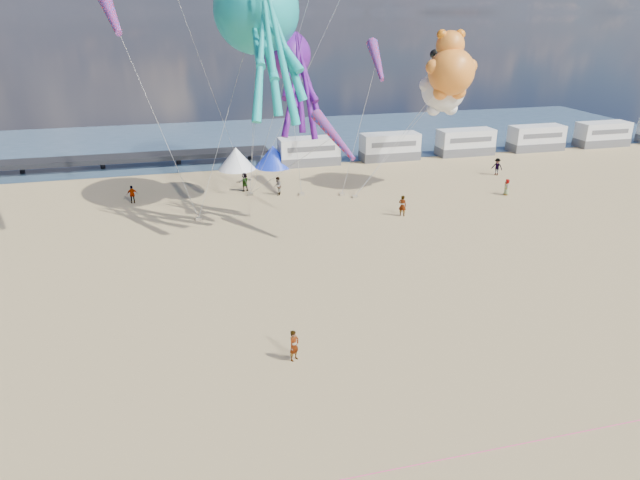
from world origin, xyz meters
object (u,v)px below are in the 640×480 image
Objects in this scene: windsock_right at (334,136)px; sandbag_c at (355,197)px; tent_blue at (273,156)px; kite_panda at (444,89)px; beachgoer_2 at (497,167)px; beachgoer_3 at (132,194)px; beachgoer_1 at (278,186)px; sandbag_b at (302,194)px; standing_person at (294,346)px; motorhome_0 at (309,151)px; sandbag_d at (342,194)px; motorhome_4 at (602,134)px; windsock_mid at (377,61)px; motorhome_1 at (390,147)px; beachgoer_0 at (507,187)px; sandbag_e at (250,194)px; kite_octopus_purple at (286,55)px; beachgoer_4 at (245,182)px; windsock_left at (109,10)px; kite_teddy_orange at (451,72)px; tent_white at (236,158)px; motorhome_2 at (465,142)px; motorhome_3 at (536,138)px; sandbag_a at (199,219)px; beachgoer_5 at (402,206)px; kite_octopus_teal at (256,11)px.

sandbag_c is at bearing 42.96° from windsock_right.
tent_blue is 0.58× the size of kite_panda.
beachgoer_2 reaches higher than beachgoer_3.
sandbag_b is at bearing 89.72° from beachgoer_1.
standing_person is 28.93m from beachgoer_3.
sandbag_d is (0.26, -11.91, -1.39)m from motorhome_0.
windsock_right is at bearing 31.81° from standing_person.
windsock_mid is (-34.98, -12.49, 10.41)m from motorhome_4.
motorhome_1 and motorhome_4 have the same top height.
beachgoer_0 is 0.30× the size of windsock_right.
kite_octopus_purple is (3.07, -3.05, 12.45)m from sandbag_e.
beachgoer_2 is 26.05m from beachgoer_4.
tent_blue is at bearing -170.22° from beachgoer_1.
sandbag_b is 22.28m from windsock_left.
motorhome_0 is 13.03m from sandbag_c.
sandbag_d is 14.31m from kite_teddy_orange.
kite_octopus_purple reaches higher than tent_blue.
motorhome_2 is at bearing 0.00° from tent_white.
motorhome_3 is 53.18m from standing_person.
windsock_right is at bearing -97.36° from beachgoer_2.
beachgoer_1 is 9.14m from sandbag_a.
beachgoer_3 is at bearing 131.86° from sandbag_a.
kite_octopus_purple is at bearing 3.97° from beachgoer_5.
motorhome_4 is 47.00m from sandbag_e.
beachgoer_5 is at bearing -107.93° from motorhome_1.
windsock_mid is (-15.98, -12.49, 10.41)m from motorhome_2.
windsock_right is at bearing -69.69° from sandbag_e.
kite_panda is 1.13× the size of windsock_mid.
beachgoer_4 is at bearing 123.26° from kite_octopus_purple.
beachgoer_3 is (-46.80, -9.44, -0.70)m from motorhome_3.
sandbag_d is at bearing 91.62° from beachgoer_1.
beachgoer_5 is at bearing 149.23° from beachgoer_3.
standing_person is at bearing -32.97° from beachgoer_0.
beachgoer_2 is at bearing -155.65° from motorhome_4.
kite_teddy_orange is at bearing -101.46° from beachgoer_5.
windsock_mid is (10.96, -2.69, 11.80)m from sandbag_e.
kite_octopus_teal is 11.12m from windsock_mid.
motorhome_1 is 17.51m from windsock_mid.
motorhome_0 is 28.50m from motorhome_3.
windsock_left is (-17.64, -17.53, 14.37)m from motorhome_0.
beachgoer_1 is at bearing -10.41° from sandbag_e.
kite_octopus_purple is at bearing 9.76° from windsock_left.
beachgoer_1 is (2.57, -10.26, -0.35)m from tent_white.
sandbag_b is at bearing 169.70° from kite_panda.
kite_teddy_orange is at bearing -4.89° from sandbag_c.
beachgoer_3 is 3.21× the size of sandbag_c.
tent_blue is at bearing 180.00° from motorhome_2.
beachgoer_3 is (-56.30, -9.44, -0.70)m from motorhome_4.
sandbag_a is at bearing 13.81° from windsock_left.
sandbag_b is (4.67, -10.95, -1.09)m from tent_white.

